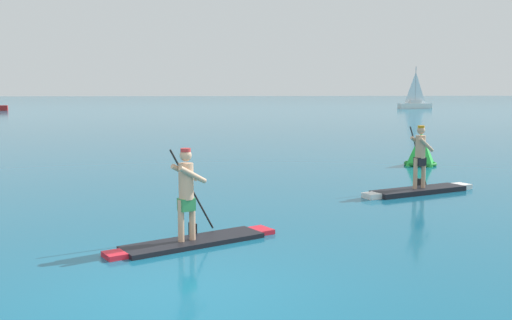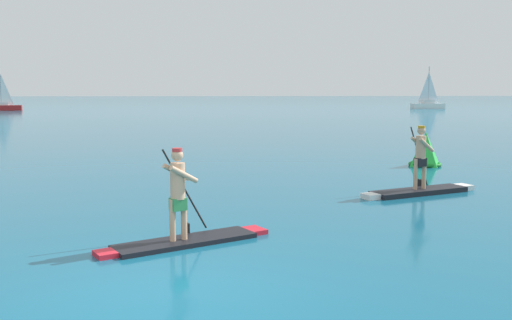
{
  "view_description": "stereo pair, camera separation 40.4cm",
  "coord_description": "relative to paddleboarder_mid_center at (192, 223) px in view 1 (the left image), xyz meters",
  "views": [
    {
      "loc": [
        0.35,
        -7.42,
        2.74
      ],
      "look_at": [
        1.77,
        8.17,
        0.79
      ],
      "focal_mm": 40.02,
      "sensor_mm": 36.0,
      "label": 1
    },
    {
      "loc": [
        0.75,
        -7.46,
        2.74
      ],
      "look_at": [
        1.77,
        8.17,
        0.79
      ],
      "focal_mm": 40.02,
      "sensor_mm": 36.0,
      "label": 2
    }
  ],
  "objects": [
    {
      "name": "paddleboarder_far_right",
      "position": [
        5.9,
        4.51,
        -0.06
      ],
      "size": [
        3.4,
        1.73,
        1.8
      ],
      "rotation": [
        0.0,
        0.0,
        0.39
      ],
      "color": "black",
      "rests_on": "ground"
    },
    {
      "name": "paddleboarder_mid_center",
      "position": [
        0.0,
        0.0,
        0.0
      ],
      "size": [
        3.05,
        1.96,
        1.78
      ],
      "rotation": [
        0.0,
        0.0,
        0.51
      ],
      "color": "black",
      "rests_on": "ground"
    },
    {
      "name": "ground",
      "position": [
        -0.11,
        -2.5,
        -0.38
      ],
      "size": [
        440.0,
        440.0,
        0.0
      ],
      "primitive_type": "plane",
      "color": "#145B7A"
    },
    {
      "name": "race_marker_buoy",
      "position": [
        8.03,
        9.9,
        0.16
      ],
      "size": [
        1.19,
        1.19,
        1.22
      ],
      "color": "green",
      "rests_on": "ground"
    },
    {
      "name": "sailboat_right_horizon",
      "position": [
        30.04,
        68.72,
        0.46
      ],
      "size": [
        5.06,
        2.1,
        5.88
      ],
      "rotation": [
        0.0,
        0.0,
        0.21
      ],
      "color": "white",
      "rests_on": "ground"
    }
  ]
}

